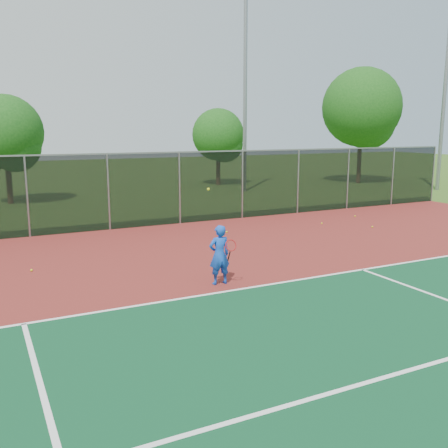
{
  "coord_description": "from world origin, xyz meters",
  "views": [
    {
      "loc": [
        -7.63,
        -7.48,
        3.96
      ],
      "look_at": [
        -1.41,
        5.0,
        1.3
      ],
      "focal_mm": 40.0,
      "sensor_mm": 36.0,
      "label": 1
    }
  ],
  "objects": [
    {
      "name": "tree_back_right",
      "position": [
        17.95,
        21.14,
        5.25
      ],
      "size": [
        5.7,
        5.7,
        8.37
      ],
      "color": "#382714",
      "rests_on": "ground"
    },
    {
      "name": "court_apron",
      "position": [
        0.0,
        2.0,
        0.01
      ],
      "size": [
        30.0,
        20.0,
        0.02
      ],
      "primitive_type": "cube",
      "color": "maroon",
      "rests_on": "ground"
    },
    {
      "name": "practice_ball_1",
      "position": [
        -6.45,
        7.05,
        0.06
      ],
      "size": [
        0.07,
        0.07,
        0.07
      ],
      "primitive_type": "sphere",
      "color": "#CECC18",
      "rests_on": "court_apron"
    },
    {
      "name": "practice_ball_3",
      "position": [
        7.73,
        9.89,
        0.06
      ],
      "size": [
        0.07,
        0.07,
        0.07
      ],
      "primitive_type": "sphere",
      "color": "#CECC18",
      "rests_on": "court_apron"
    },
    {
      "name": "practice_ball_8",
      "position": [
        0.87,
        9.33,
        0.06
      ],
      "size": [
        0.07,
        0.07,
        0.07
      ],
      "primitive_type": "sphere",
      "color": "#CECC18",
      "rests_on": "court_apron"
    },
    {
      "name": "practice_ball_4",
      "position": [
        5.26,
        9.13,
        0.06
      ],
      "size": [
        0.07,
        0.07,
        0.07
      ],
      "primitive_type": "sphere",
      "color": "#CECC18",
      "rests_on": "court_apron"
    },
    {
      "name": "practice_ball_6",
      "position": [
        6.63,
        7.59,
        0.06
      ],
      "size": [
        0.07,
        0.07,
        0.07
      ],
      "primitive_type": "sphere",
      "color": "#CECC18",
      "rests_on": "court_apron"
    },
    {
      "name": "tree_back_mid",
      "position": [
        8.14,
        24.79,
        3.4
      ],
      "size": [
        3.69,
        3.69,
        5.42
      ],
      "color": "#382714",
      "rests_on": "ground"
    },
    {
      "name": "ground",
      "position": [
        0.0,
        0.0,
        0.0
      ],
      "size": [
        120.0,
        120.0,
        0.0
      ],
      "primitive_type": "plane",
      "color": "#315518",
      "rests_on": "ground"
    },
    {
      "name": "tree_back_left",
      "position": [
        -5.95,
        21.36,
        3.62
      ],
      "size": [
        3.93,
        3.93,
        5.77
      ],
      "color": "#382714",
      "rests_on": "ground"
    },
    {
      "name": "floodlight_ne",
      "position": [
        19.63,
        15.59,
        6.87
      ],
      "size": [
        0.9,
        0.4,
        12.2
      ],
      "color": "gray",
      "rests_on": "ground"
    },
    {
      "name": "tennis_player",
      "position": [
        -2.21,
        3.65,
        0.8
      ],
      "size": [
        0.59,
        0.61,
        2.5
      ],
      "color": "blue",
      "rests_on": "court_apron"
    },
    {
      "name": "fence_back",
      "position": [
        0.0,
        12.0,
        1.56
      ],
      "size": [
        30.0,
        0.06,
        3.03
      ],
      "color": "black",
      "rests_on": "court_apron"
    },
    {
      "name": "floodlight_n",
      "position": [
        7.86,
        20.62,
        6.87
      ],
      "size": [
        0.9,
        0.4,
        12.2
      ],
      "color": "gray",
      "rests_on": "ground"
    }
  ]
}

